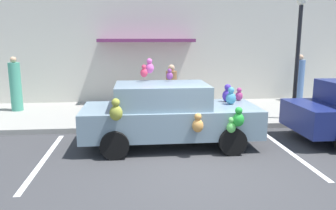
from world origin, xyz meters
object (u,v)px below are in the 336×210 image
object	(u,v)px
teddy_bear_on_sidewalk	(202,109)
pedestrian_walking_past	(16,86)
pedestrian_near_shopfront	(171,93)
plush_covered_car	(169,114)
street_lamp_post	(298,45)
pedestrian_by_lamp	(299,80)

from	to	relation	value
teddy_bear_on_sidewalk	pedestrian_walking_past	size ratio (longest dim) A/B	0.33
pedestrian_near_shopfront	teddy_bear_on_sidewalk	bearing A→B (deg)	-23.19
pedestrian_walking_past	pedestrian_near_shopfront	bearing A→B (deg)	-14.96
plush_covered_car	street_lamp_post	size ratio (longest dim) A/B	1.15
plush_covered_car	pedestrian_near_shopfront	world-z (taller)	plush_covered_car
plush_covered_car	street_lamp_post	xyz separation A→B (m)	(4.10, 1.77, 1.63)
teddy_bear_on_sidewalk	street_lamp_post	world-z (taller)	street_lamp_post
plush_covered_car	street_lamp_post	distance (m)	4.76
street_lamp_post	plush_covered_car	bearing A→B (deg)	-156.61
teddy_bear_on_sidewalk	pedestrian_walking_past	distance (m)	6.45
street_lamp_post	pedestrian_walking_past	distance (m)	9.37
pedestrian_by_lamp	street_lamp_post	bearing A→B (deg)	-118.94
teddy_bear_on_sidewalk	street_lamp_post	bearing A→B (deg)	-6.62
plush_covered_car	pedestrian_by_lamp	bearing A→B (deg)	39.41
pedestrian_near_shopfront	pedestrian_by_lamp	xyz separation A→B (m)	(5.38, 2.20, 0.08)
teddy_bear_on_sidewalk	pedestrian_near_shopfront	bearing A→B (deg)	156.81
plush_covered_car	pedestrian_walking_past	distance (m)	6.28
street_lamp_post	pedestrian_by_lamp	xyz separation A→B (m)	(1.62, 2.92, -1.43)
street_lamp_post	pedestrian_by_lamp	size ratio (longest dim) A/B	2.01
teddy_bear_on_sidewalk	pedestrian_near_shopfront	world-z (taller)	pedestrian_near_shopfront
pedestrian_near_shopfront	pedestrian_walking_past	bearing A→B (deg)	165.04
plush_covered_car	pedestrian_by_lamp	xyz separation A→B (m)	(5.72, 4.70, 0.20)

